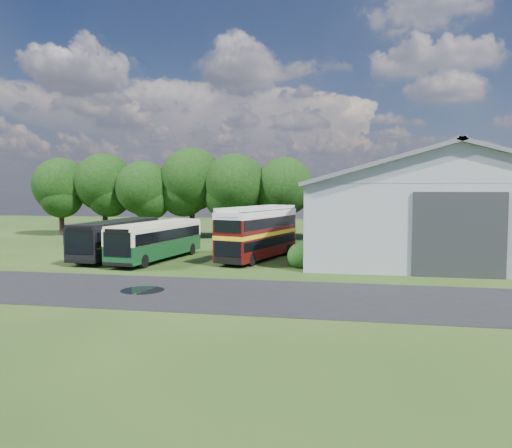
% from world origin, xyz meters
% --- Properties ---
extents(ground, '(120.00, 120.00, 0.00)m').
position_xyz_m(ground, '(0.00, 0.00, 0.00)').
color(ground, '#1B320F').
rests_on(ground, ground).
extents(asphalt_road, '(60.00, 8.00, 0.02)m').
position_xyz_m(asphalt_road, '(3.00, -3.00, 0.00)').
color(asphalt_road, black).
rests_on(asphalt_road, ground).
extents(puddle, '(2.20, 2.20, 0.01)m').
position_xyz_m(puddle, '(-1.50, -3.00, 0.00)').
color(puddle, black).
rests_on(puddle, ground).
extents(storage_shed, '(18.80, 24.80, 8.15)m').
position_xyz_m(storage_shed, '(15.00, 15.98, 4.17)').
color(storage_shed, gray).
rests_on(storage_shed, ground).
extents(tree_far_left, '(6.12, 6.12, 8.64)m').
position_xyz_m(tree_far_left, '(-23.00, 24.00, 5.56)').
color(tree_far_left, black).
rests_on(tree_far_left, ground).
extents(tree_left_a, '(6.46, 6.46, 9.12)m').
position_xyz_m(tree_left_a, '(-18.00, 24.50, 5.87)').
color(tree_left_a, black).
rests_on(tree_left_a, ground).
extents(tree_left_b, '(5.78, 5.78, 8.16)m').
position_xyz_m(tree_left_b, '(-13.00, 23.50, 5.25)').
color(tree_left_b, black).
rests_on(tree_left_b, ground).
extents(tree_mid, '(6.80, 6.80, 9.60)m').
position_xyz_m(tree_mid, '(-8.00, 24.80, 6.18)').
color(tree_mid, black).
rests_on(tree_mid, ground).
extents(tree_right_a, '(6.26, 6.26, 8.83)m').
position_xyz_m(tree_right_a, '(-3.00, 23.80, 5.69)').
color(tree_right_a, black).
rests_on(tree_right_a, ground).
extents(tree_right_b, '(5.98, 5.98, 8.45)m').
position_xyz_m(tree_right_b, '(2.00, 24.60, 5.44)').
color(tree_right_b, black).
rests_on(tree_right_b, ground).
extents(shrub_front, '(1.70, 1.70, 1.70)m').
position_xyz_m(shrub_front, '(5.60, 6.00, 0.00)').
color(shrub_front, '#194714').
rests_on(shrub_front, ground).
extents(shrub_mid, '(1.60, 1.60, 1.60)m').
position_xyz_m(shrub_mid, '(5.60, 8.00, 0.00)').
color(shrub_mid, '#194714').
rests_on(shrub_mid, ground).
extents(bus_green_single, '(3.61, 10.23, 2.76)m').
position_xyz_m(bus_green_single, '(-4.94, 7.42, 1.47)').
color(bus_green_single, black).
rests_on(bus_green_single, ground).
extents(bus_maroon_double, '(4.65, 9.33, 3.89)m').
position_xyz_m(bus_maroon_double, '(2.18, 9.18, 1.94)').
color(bus_maroon_double, black).
rests_on(bus_maroon_double, ground).
extents(bus_dark_single, '(2.67, 10.20, 2.80)m').
position_xyz_m(bus_dark_single, '(-8.44, 8.17, 1.49)').
color(bus_dark_single, black).
rests_on(bus_dark_single, ground).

